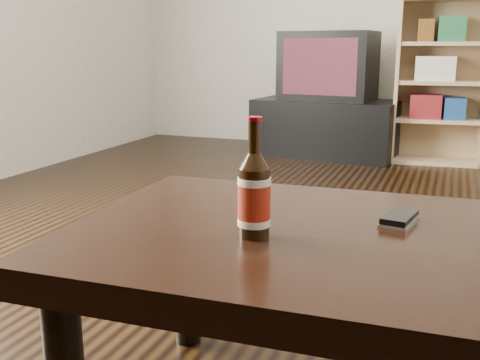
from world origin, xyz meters
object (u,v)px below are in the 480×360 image
(tv, at_px, (328,66))
(bookshelf, at_px, (439,79))
(beer_bottle, at_px, (254,196))
(phone, at_px, (399,219))
(tv_stand, at_px, (326,128))
(coffee_table, at_px, (378,267))

(tv, distance_m, bookshelf, 0.83)
(beer_bottle, height_order, phone, beer_bottle)
(tv_stand, bearing_deg, bookshelf, 6.95)
(coffee_table, height_order, beer_bottle, beer_bottle)
(tv_stand, relative_size, coffee_table, 0.85)
(tv, relative_size, bookshelf, 0.62)
(phone, bearing_deg, coffee_table, -92.94)
(tv, distance_m, beer_bottle, 3.47)
(bookshelf, xyz_separation_m, phone, (0.03, -3.23, -0.13))
(tv_stand, relative_size, beer_bottle, 4.60)
(bookshelf, distance_m, beer_bottle, 3.44)
(tv_stand, xyz_separation_m, coffee_table, (0.83, -3.33, 0.19))
(coffee_table, xyz_separation_m, phone, (0.03, 0.11, 0.07))
(coffee_table, distance_m, phone, 0.14)
(beer_bottle, bearing_deg, tv_stand, 99.89)
(bookshelf, distance_m, coffee_table, 3.35)
(beer_bottle, distance_m, phone, 0.34)
(tv, xyz_separation_m, phone, (0.86, -3.22, -0.22))
(tv, distance_m, phone, 3.34)
(tv_stand, bearing_deg, coffee_table, -70.05)
(tv_stand, distance_m, tv, 0.49)
(tv_stand, xyz_separation_m, phone, (0.86, -3.22, 0.27))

